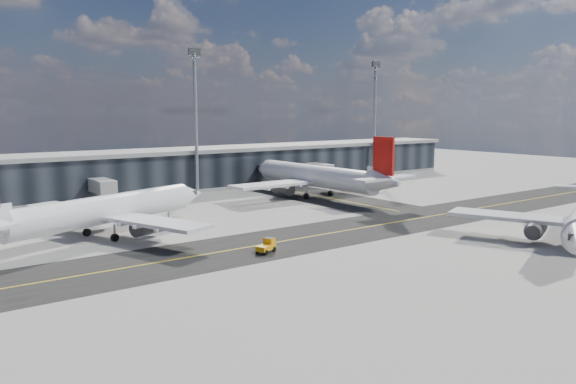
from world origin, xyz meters
The scene contains 8 objects.
ground centered at (0.00, 0.00, 0.00)m, with size 300.00×300.00×0.00m, color gray.
taxiway_lanes centered at (3.91, 10.74, 0.01)m, with size 180.00×63.00×0.03m.
terminal_concourse centered at (0.04, 54.93, 4.09)m, with size 152.00×19.80×8.80m.
floodlight_masts centered at (0.00, 48.00, 15.61)m, with size 102.50×0.70×28.90m.
airliner_af centered at (-28.65, 19.63, 3.73)m, with size 37.00×31.97×11.30m.
airliner_redtail centered at (16.80, 30.19, 4.11)m, with size 35.63×41.88×12.44m.
baggage_tug centered at (-15.36, 0.51, 0.84)m, with size 2.97×2.24×1.68m.
service_van centered at (28.88, 32.44, 0.80)m, with size 2.66×5.76×1.60m, color white.
Camera 1 is at (-52.12, -53.45, 16.75)m, focal length 35.00 mm.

